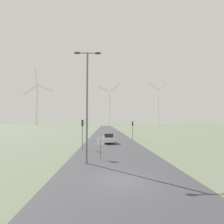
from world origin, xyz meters
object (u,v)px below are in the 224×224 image
Objects in this scene: traffic_light_post_mid_left at (87,127)px; car_approaching at (109,138)px; streetlamp at (87,94)px; traffic_light_post_near_left at (82,128)px; wind_turbine_far_left at (37,100)px; wind_turbine_left at (109,104)px; traffic_light_post_near_right at (133,127)px; wind_turbine_center at (158,103)px; stop_sign_near at (101,144)px.

traffic_light_post_mid_left reaches higher than car_approaching.
streetlamp reaches higher than traffic_light_post_mid_left.
wind_turbine_far_left reaches higher than traffic_light_post_near_left.
traffic_light_post_near_left is 0.07× the size of wind_turbine_left.
wind_turbine_center is (73.74, 221.56, 29.30)m from traffic_light_post_near_right.
traffic_light_post_near_right reaches higher than car_approaching.
stop_sign_near is at bearing -80.23° from traffic_light_post_mid_left.
wind_turbine_far_left is 102.13m from wind_turbine_left.
wind_turbine_far_left is (-81.73, 195.47, 27.67)m from traffic_light_post_near_left.
streetlamp is 250.62m from wind_turbine_left.
streetlamp reaches higher than car_approaching.
streetlamp is 256.05m from wind_turbine_center.
wind_turbine_left reaches higher than car_approaching.
wind_turbine_left is at bearing 173.85° from wind_turbine_center.
traffic_light_post_mid_left is (-9.69, 1.37, -0.08)m from traffic_light_post_near_right.
stop_sign_near reaches higher than car_approaching.
car_approaching is at bearing -91.47° from wind_turbine_left.
traffic_light_post_near_left is 0.06× the size of wind_turbine_far_left.
wind_turbine_far_left reaches higher than traffic_light_post_near_right.
traffic_light_post_mid_left is at bearing -92.64° from wind_turbine_left.
wind_turbine_far_left is 1.12× the size of wind_turbine_left.
car_approaching is 0.06× the size of wind_turbine_far_left.
traffic_light_post_near_right is (7.62, 19.86, -3.74)m from streetlamp.
wind_turbine_left reaches higher than traffic_light_post_near_left.
stop_sign_near is 0.04× the size of wind_turbine_center.
wind_turbine_far_left reaches higher than car_approaching.
traffic_light_post_near_left is 14.33m from traffic_light_post_near_right.
streetlamp is 21.60m from traffic_light_post_near_right.
streetlamp is at bearing -67.83° from wind_turbine_far_left.
wind_turbine_center is (72.94, -7.86, 1.17)m from wind_turbine_left.
traffic_light_post_near_right is 1.03× the size of traffic_light_post_mid_left.
stop_sign_near is 0.57× the size of car_approaching.
traffic_light_post_near_right is 235.34m from wind_turbine_center.
stop_sign_near is 0.58× the size of traffic_light_post_near_right.
traffic_light_post_near_right is 0.06× the size of wind_turbine_center.
wind_turbine_center is at bearing 12.70° from wind_turbine_far_left.
stop_sign_near is 221.42m from wind_turbine_far_left.
traffic_light_post_near_left is at bearing 99.89° from streetlamp.
traffic_light_post_near_left is (-2.82, 7.08, 1.47)m from stop_sign_near.
traffic_light_post_near_left is 213.67m from wind_turbine_far_left.
car_approaching is 209.49m from wind_turbine_far_left.
traffic_light_post_near_right is 0.97× the size of car_approaching.
traffic_light_post_near_left is at bearing -109.62° from wind_turbine_center.
streetlamp is at bearing -108.62° from wind_turbine_center.
traffic_light_post_mid_left is at bearing -66.08° from wind_turbine_far_left.
car_approaching is (2.44, 15.51, -5.76)m from streetlamp.
stop_sign_near is at bearing -91.65° from wind_turbine_left.
wind_turbine_far_left is at bearing -167.30° from wind_turbine_center.
traffic_light_post_near_left is 1.03× the size of car_approaching.
wind_turbine_far_left is at bearing 112.69° from traffic_light_post_near_left.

